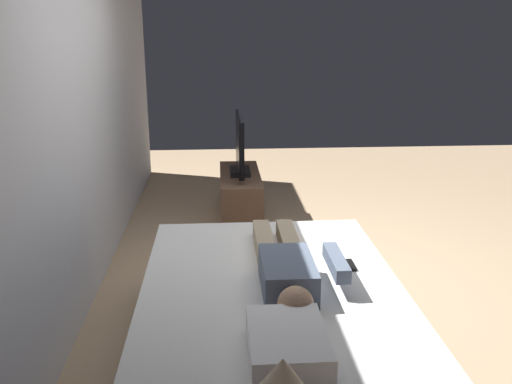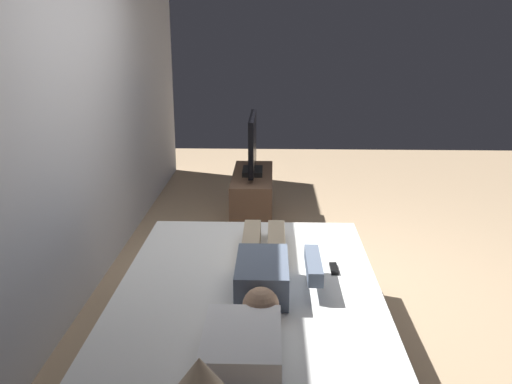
{
  "view_description": "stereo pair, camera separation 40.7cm",
  "coord_description": "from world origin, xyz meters",
  "px_view_note": "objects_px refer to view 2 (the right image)",
  "views": [
    {
      "loc": [
        -3.79,
        0.66,
        1.92
      ],
      "look_at": [
        0.28,
        0.38,
        0.69
      ],
      "focal_mm": 38.47,
      "sensor_mm": 36.0,
      "label": 1
    },
    {
      "loc": [
        -3.8,
        0.25,
        1.92
      ],
      "look_at": [
        0.28,
        0.38,
        0.69
      ],
      "focal_mm": 38.47,
      "sensor_mm": 36.0,
      "label": 2
    }
  ],
  "objects_px": {
    "pillow": "(242,343)",
    "person": "(265,267)",
    "bed": "(249,326)",
    "tv_stand": "(253,197)",
    "remote": "(334,269)",
    "lamp": "(200,382)",
    "tv": "(253,146)"
  },
  "relations": [
    {
      "from": "remote",
      "to": "lamp",
      "type": "bearing_deg",
      "value": 158.68
    },
    {
      "from": "bed",
      "to": "pillow",
      "type": "bearing_deg",
      "value": 180.0
    },
    {
      "from": "pillow",
      "to": "tv_stand",
      "type": "bearing_deg",
      "value": 1.3
    },
    {
      "from": "tv_stand",
      "to": "tv",
      "type": "relative_size",
      "value": 1.25
    },
    {
      "from": "pillow",
      "to": "person",
      "type": "relative_size",
      "value": 0.38
    },
    {
      "from": "bed",
      "to": "tv",
      "type": "height_order",
      "value": "tv"
    },
    {
      "from": "bed",
      "to": "remote",
      "type": "height_order",
      "value": "remote"
    },
    {
      "from": "lamp",
      "to": "tv",
      "type": "bearing_deg",
      "value": -0.34
    },
    {
      "from": "tv_stand",
      "to": "pillow",
      "type": "bearing_deg",
      "value": -178.7
    },
    {
      "from": "tv_stand",
      "to": "lamp",
      "type": "xyz_separation_m",
      "value": [
        -3.87,
        0.02,
        0.6
      ]
    },
    {
      "from": "pillow",
      "to": "lamp",
      "type": "height_order",
      "value": "lamp"
    },
    {
      "from": "pillow",
      "to": "tv",
      "type": "xyz_separation_m",
      "value": [
        3.25,
        0.07,
        0.18
      ]
    },
    {
      "from": "bed",
      "to": "remote",
      "type": "xyz_separation_m",
      "value": [
        0.18,
        -0.5,
        0.29
      ]
    },
    {
      "from": "person",
      "to": "tv",
      "type": "distance_m",
      "value": 2.52
    },
    {
      "from": "bed",
      "to": "pillow",
      "type": "relative_size",
      "value": 4.32
    },
    {
      "from": "tv",
      "to": "pillow",
      "type": "bearing_deg",
      "value": -178.7
    },
    {
      "from": "person",
      "to": "tv",
      "type": "relative_size",
      "value": 1.43
    },
    {
      "from": "pillow",
      "to": "person",
      "type": "bearing_deg",
      "value": -6.94
    },
    {
      "from": "person",
      "to": "lamp",
      "type": "relative_size",
      "value": 3.0
    },
    {
      "from": "remote",
      "to": "lamp",
      "type": "xyz_separation_m",
      "value": [
        -1.52,
        0.59,
        0.3
      ]
    },
    {
      "from": "remote",
      "to": "tv_stand",
      "type": "bearing_deg",
      "value": 13.57
    },
    {
      "from": "tv_stand",
      "to": "lamp",
      "type": "distance_m",
      "value": 3.92
    },
    {
      "from": "person",
      "to": "bed",
      "type": "bearing_deg",
      "value": 107.63
    },
    {
      "from": "remote",
      "to": "lamp",
      "type": "distance_m",
      "value": 1.66
    },
    {
      "from": "tv_stand",
      "to": "tv",
      "type": "bearing_deg",
      "value": 180.0
    },
    {
      "from": "pillow",
      "to": "tv",
      "type": "height_order",
      "value": "tv"
    },
    {
      "from": "tv_stand",
      "to": "person",
      "type": "bearing_deg",
      "value": -176.25
    },
    {
      "from": "remote",
      "to": "tv_stand",
      "type": "xyz_separation_m",
      "value": [
        2.36,
        0.57,
        -0.3
      ]
    },
    {
      "from": "bed",
      "to": "tv_stand",
      "type": "distance_m",
      "value": 2.54
    },
    {
      "from": "person",
      "to": "pillow",
      "type": "bearing_deg",
      "value": 173.06
    },
    {
      "from": "bed",
      "to": "pillow",
      "type": "height_order",
      "value": "pillow"
    },
    {
      "from": "tv_stand",
      "to": "tv",
      "type": "distance_m",
      "value": 0.53
    }
  ]
}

